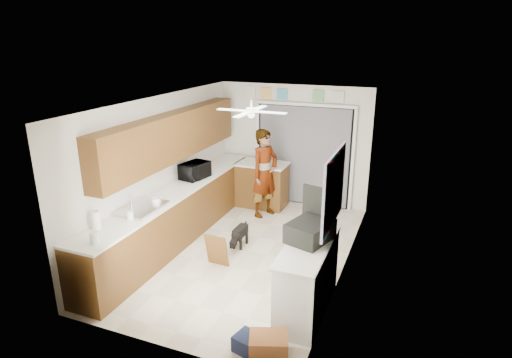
% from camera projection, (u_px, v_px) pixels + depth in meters
% --- Properties ---
extents(floor, '(5.00, 5.00, 0.00)m').
position_uv_depth(floor, '(247.00, 251.00, 7.17)').
color(floor, beige).
rests_on(floor, ground).
extents(ceiling, '(5.00, 5.00, 0.00)m').
position_uv_depth(ceiling, '(246.00, 101.00, 6.37)').
color(ceiling, white).
rests_on(ceiling, ground).
extents(wall_back, '(3.20, 0.00, 3.20)m').
position_uv_depth(wall_back, '(293.00, 145.00, 8.97)').
color(wall_back, silver).
rests_on(wall_back, ground).
extents(wall_front, '(3.20, 0.00, 3.20)m').
position_uv_depth(wall_front, '(156.00, 250.00, 4.57)').
color(wall_front, silver).
rests_on(wall_front, ground).
extents(wall_left, '(0.00, 5.00, 5.00)m').
position_uv_depth(wall_left, '(161.00, 169.00, 7.33)').
color(wall_left, silver).
rests_on(wall_left, ground).
extents(wall_right, '(0.00, 5.00, 5.00)m').
position_uv_depth(wall_right, '(348.00, 194.00, 6.21)').
color(wall_right, silver).
rests_on(wall_right, ground).
extents(left_base_cabinets, '(0.60, 4.80, 0.90)m').
position_uv_depth(left_base_cabinets, '(179.00, 215.00, 7.48)').
color(left_base_cabinets, brown).
rests_on(left_base_cabinets, floor).
extents(left_countertop, '(0.62, 4.80, 0.04)m').
position_uv_depth(left_countertop, '(178.00, 190.00, 7.33)').
color(left_countertop, white).
rests_on(left_countertop, left_base_cabinets).
extents(upper_cabinets, '(0.32, 4.00, 0.80)m').
position_uv_depth(upper_cabinets, '(173.00, 136.00, 7.28)').
color(upper_cabinets, brown).
rests_on(upper_cabinets, wall_left).
extents(sink_basin, '(0.50, 0.76, 0.06)m').
position_uv_depth(sink_basin, '(142.00, 209.00, 6.44)').
color(sink_basin, silver).
rests_on(sink_basin, left_countertop).
extents(faucet, '(0.03, 0.03, 0.22)m').
position_uv_depth(faucet, '(131.00, 201.00, 6.47)').
color(faucet, silver).
rests_on(faucet, left_countertop).
extents(peninsula_base, '(1.00, 0.60, 0.90)m').
position_uv_depth(peninsula_base, '(262.00, 185.00, 8.96)').
color(peninsula_base, brown).
rests_on(peninsula_base, floor).
extents(peninsula_top, '(1.04, 0.64, 0.04)m').
position_uv_depth(peninsula_top, '(262.00, 164.00, 8.81)').
color(peninsula_top, white).
rests_on(peninsula_top, peninsula_base).
extents(back_opening_recess, '(2.00, 0.06, 2.10)m').
position_uv_depth(back_opening_recess, '(304.00, 156.00, 8.92)').
color(back_opening_recess, black).
rests_on(back_opening_recess, wall_back).
extents(curtain_panel, '(1.90, 0.03, 2.05)m').
position_uv_depth(curtain_panel, '(303.00, 156.00, 8.89)').
color(curtain_panel, slate).
rests_on(curtain_panel, wall_back).
extents(door_trim_left, '(0.06, 0.04, 2.10)m').
position_uv_depth(door_trim_left, '(258.00, 151.00, 9.25)').
color(door_trim_left, white).
rests_on(door_trim_left, wall_back).
extents(door_trim_right, '(0.06, 0.04, 2.10)m').
position_uv_depth(door_trim_right, '(353.00, 161.00, 8.54)').
color(door_trim_right, white).
rests_on(door_trim_right, wall_back).
extents(door_trim_head, '(2.10, 0.04, 0.06)m').
position_uv_depth(door_trim_head, '(305.00, 105.00, 8.56)').
color(door_trim_head, white).
rests_on(door_trim_head, wall_back).
extents(header_frame_0, '(0.22, 0.02, 0.22)m').
position_uv_depth(header_frame_0, '(266.00, 93.00, 8.82)').
color(header_frame_0, '#F7B052').
rests_on(header_frame_0, wall_back).
extents(header_frame_1, '(0.22, 0.02, 0.22)m').
position_uv_depth(header_frame_1, '(282.00, 94.00, 8.70)').
color(header_frame_1, '#46A5BB').
rests_on(header_frame_1, wall_back).
extents(header_frame_3, '(0.22, 0.02, 0.22)m').
position_uv_depth(header_frame_3, '(318.00, 96.00, 8.44)').
color(header_frame_3, '#64AF71').
rests_on(header_frame_3, wall_back).
extents(header_frame_4, '(0.22, 0.02, 0.22)m').
position_uv_depth(header_frame_4, '(338.00, 97.00, 8.30)').
color(header_frame_4, silver).
rests_on(header_frame_4, wall_back).
extents(route66_sign, '(0.22, 0.02, 0.26)m').
position_uv_depth(route66_sign, '(250.00, 92.00, 8.95)').
color(route66_sign, silver).
rests_on(route66_sign, wall_back).
extents(right_counter_base, '(0.50, 1.40, 0.90)m').
position_uv_depth(right_counter_base, '(307.00, 280.00, 5.50)').
color(right_counter_base, white).
rests_on(right_counter_base, floor).
extents(right_counter_top, '(0.54, 1.44, 0.04)m').
position_uv_depth(right_counter_top, '(308.00, 247.00, 5.35)').
color(right_counter_top, white).
rests_on(right_counter_top, right_counter_base).
extents(abstract_painting, '(0.03, 1.15, 0.95)m').
position_uv_depth(abstract_painting, '(334.00, 189.00, 5.21)').
color(abstract_painting, '#FD5D85').
rests_on(abstract_painting, wall_right).
extents(ceiling_fan, '(1.14, 1.14, 0.24)m').
position_uv_depth(ceiling_fan, '(251.00, 111.00, 6.61)').
color(ceiling_fan, white).
rests_on(ceiling_fan, ceiling).
extents(microwave, '(0.46, 0.59, 0.30)m').
position_uv_depth(microwave, '(195.00, 170.00, 7.82)').
color(microwave, black).
rests_on(microwave, left_countertop).
extents(cup, '(0.15, 0.15, 0.11)m').
position_uv_depth(cup, '(156.00, 202.00, 6.60)').
color(cup, white).
rests_on(cup, left_countertop).
extents(jar_a, '(0.14, 0.14, 0.16)m').
position_uv_depth(jar_a, '(94.00, 238.00, 5.37)').
color(jar_a, silver).
rests_on(jar_a, left_countertop).
extents(jar_b, '(0.12, 0.12, 0.14)m').
position_uv_depth(jar_b, '(130.00, 215.00, 6.06)').
color(jar_b, silver).
rests_on(jar_b, left_countertop).
extents(paper_towel_roll, '(0.14, 0.14, 0.26)m').
position_uv_depth(paper_towel_roll, '(96.00, 220.00, 5.76)').
color(paper_towel_roll, white).
rests_on(paper_towel_roll, left_countertop).
extents(suitcase, '(0.60, 0.70, 0.25)m').
position_uv_depth(suitcase, '(310.00, 231.00, 5.44)').
color(suitcase, black).
rests_on(suitcase, right_counter_top).
extents(suitcase_rim, '(0.59, 0.68, 0.02)m').
position_uv_depth(suitcase_rim, '(310.00, 239.00, 5.48)').
color(suitcase_rim, yellow).
rests_on(suitcase_rim, suitcase).
extents(suitcase_lid, '(0.41, 0.15, 0.50)m').
position_uv_depth(suitcase_lid, '(317.00, 205.00, 5.62)').
color(suitcase_lid, black).
rests_on(suitcase_lid, suitcase).
extents(cardboard_box, '(0.51, 0.45, 0.27)m').
position_uv_depth(cardboard_box, '(268.00, 346.00, 4.78)').
color(cardboard_box, '#9E5331').
rests_on(cardboard_box, floor).
extents(navy_crate, '(0.38, 0.34, 0.20)m').
position_uv_depth(navy_crate, '(249.00, 344.00, 4.87)').
color(navy_crate, '#151D36').
rests_on(navy_crate, floor).
extents(cabinet_door_panel, '(0.37, 0.15, 0.54)m').
position_uv_depth(cabinet_door_panel, '(217.00, 250.00, 6.62)').
color(cabinet_door_panel, brown).
rests_on(cabinet_door_panel, floor).
extents(man, '(0.65, 0.75, 1.75)m').
position_uv_depth(man, '(265.00, 173.00, 8.35)').
color(man, white).
rests_on(man, floor).
extents(dog, '(0.22, 0.51, 0.40)m').
position_uv_depth(dog, '(240.00, 235.00, 7.28)').
color(dog, black).
rests_on(dog, floor).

